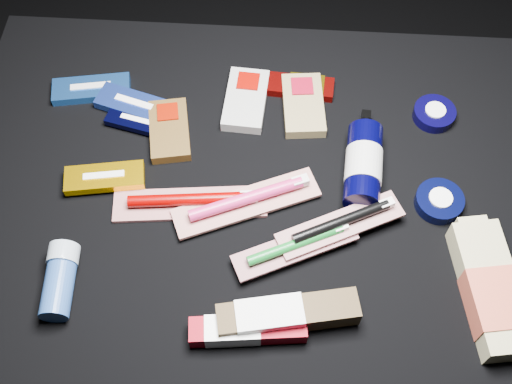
# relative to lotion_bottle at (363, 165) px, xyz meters

# --- Properties ---
(ground) EXTENTS (3.00, 3.00, 0.00)m
(ground) POSITION_rel_lotion_bottle_xyz_m (-0.19, -0.07, -0.43)
(ground) COLOR black
(ground) RESTS_ON ground
(cloth_table) EXTENTS (0.98, 0.78, 0.40)m
(cloth_table) POSITION_rel_lotion_bottle_xyz_m (-0.19, -0.07, -0.23)
(cloth_table) COLOR black
(cloth_table) RESTS_ON ground
(luna_bar_0) EXTENTS (0.14, 0.07, 0.02)m
(luna_bar_0) POSITION_rel_lotion_bottle_xyz_m (-0.48, 0.15, -0.02)
(luna_bar_0) COLOR #215BB1
(luna_bar_0) RESTS_ON cloth_table
(luna_bar_1) EXTENTS (0.14, 0.09, 0.02)m
(luna_bar_1) POSITION_rel_lotion_bottle_xyz_m (-0.39, 0.11, -0.02)
(luna_bar_1) COLOR blue
(luna_bar_1) RESTS_ON cloth_table
(luna_bar_2) EXTENTS (0.11, 0.06, 0.01)m
(luna_bar_2) POSITION_rel_lotion_bottle_xyz_m (-0.39, 0.08, -0.02)
(luna_bar_2) COLOR black
(luna_bar_2) RESTS_ON cloth_table
(luna_bar_3) EXTENTS (0.13, 0.07, 0.02)m
(luna_bar_3) POSITION_rel_lotion_bottle_xyz_m (-0.42, -0.04, -0.01)
(luna_bar_3) COLOR #D79D01
(luna_bar_3) RESTS_ON cloth_table
(clif_bar_0) EXTENTS (0.09, 0.13, 0.02)m
(clif_bar_0) POSITION_rel_lotion_bottle_xyz_m (-0.33, 0.07, -0.02)
(clif_bar_0) COLOR #4C3414
(clif_bar_0) RESTS_ON cloth_table
(clif_bar_1) EXTENTS (0.08, 0.13, 0.02)m
(clif_bar_1) POSITION_rel_lotion_bottle_xyz_m (-0.20, 0.14, -0.02)
(clif_bar_1) COLOR #ABACA5
(clif_bar_1) RESTS_ON cloth_table
(clif_bar_2) EXTENTS (0.08, 0.13, 0.02)m
(clif_bar_2) POSITION_rel_lotion_bottle_xyz_m (-0.10, 0.14, -0.02)
(clif_bar_2) COLOR olive
(clif_bar_2) RESTS_ON cloth_table
(power_bar) EXTENTS (0.15, 0.06, 0.02)m
(power_bar) POSITION_rel_lotion_bottle_xyz_m (-0.11, 0.17, -0.02)
(power_bar) COLOR maroon
(power_bar) RESTS_ON cloth_table
(lotion_bottle) EXTENTS (0.07, 0.19, 0.06)m
(lotion_bottle) POSITION_rel_lotion_bottle_xyz_m (0.00, 0.00, 0.00)
(lotion_bottle) COLOR black
(lotion_bottle) RESTS_ON cloth_table
(cream_tin_upper) EXTENTS (0.07, 0.07, 0.02)m
(cream_tin_upper) POSITION_rel_lotion_bottle_xyz_m (0.13, 0.13, -0.02)
(cream_tin_upper) COLOR black
(cream_tin_upper) RESTS_ON cloth_table
(cream_tin_lower) EXTENTS (0.08, 0.08, 0.02)m
(cream_tin_lower) POSITION_rel_lotion_bottle_xyz_m (0.12, -0.05, -0.02)
(cream_tin_lower) COLOR black
(cream_tin_lower) RESTS_ON cloth_table
(bodywash_bottle) EXTENTS (0.10, 0.22, 0.04)m
(bodywash_bottle) POSITION_rel_lotion_bottle_xyz_m (0.18, -0.20, -0.01)
(bodywash_bottle) COLOR tan
(bodywash_bottle) RESTS_ON cloth_table
(deodorant_stick) EXTENTS (0.05, 0.11, 0.05)m
(deodorant_stick) POSITION_rel_lotion_bottle_xyz_m (-0.45, -0.22, -0.01)
(deodorant_stick) COLOR navy
(deodorant_stick) RESTS_ON cloth_table
(toothbrush_pack_0) EXTENTS (0.25, 0.08, 0.03)m
(toothbrush_pack_0) POSITION_rel_lotion_bottle_xyz_m (-0.27, -0.07, -0.02)
(toothbrush_pack_0) COLOR #A9A09D
(toothbrush_pack_0) RESTS_ON cloth_table
(toothbrush_pack_1) EXTENTS (0.24, 0.14, 0.03)m
(toothbrush_pack_1) POSITION_rel_lotion_bottle_xyz_m (-0.18, -0.07, -0.01)
(toothbrush_pack_1) COLOR beige
(toothbrush_pack_1) RESTS_ON cloth_table
(toothbrush_pack_2) EXTENTS (0.20, 0.12, 0.02)m
(toothbrush_pack_2) POSITION_rel_lotion_bottle_xyz_m (-0.10, -0.15, -0.01)
(toothbrush_pack_2) COLOR #A7A09B
(toothbrush_pack_2) RESTS_ON cloth_table
(toothbrush_pack_3) EXTENTS (0.20, 0.13, 0.02)m
(toothbrush_pack_3) POSITION_rel_lotion_bottle_xyz_m (-0.03, -0.11, -0.00)
(toothbrush_pack_3) COLOR beige
(toothbrush_pack_3) RESTS_ON cloth_table
(toothpaste_carton_red) EXTENTS (0.17, 0.05, 0.03)m
(toothpaste_carton_red) POSITION_rel_lotion_bottle_xyz_m (-0.18, -0.28, -0.01)
(toothpaste_carton_red) COLOR #91000D
(toothpaste_carton_red) RESTS_ON cloth_table
(toothpaste_carton_green) EXTENTS (0.21, 0.08, 0.04)m
(toothpaste_carton_green) POSITION_rel_lotion_bottle_xyz_m (-0.12, -0.26, -0.00)
(toothpaste_carton_green) COLOR #382710
(toothpaste_carton_green) RESTS_ON cloth_table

